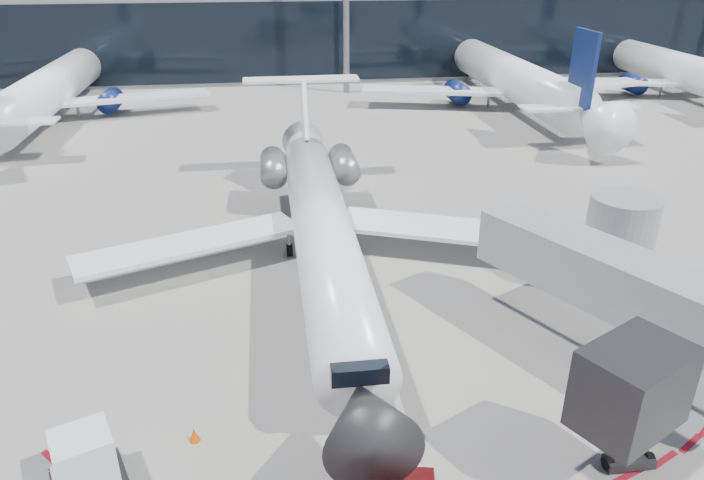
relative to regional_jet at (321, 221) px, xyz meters
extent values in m
plane|color=gray|center=(1.77, -5.53, -2.58)|extent=(260.00, 260.00, 0.00)
cube|color=silver|center=(1.77, -3.53, -2.58)|extent=(0.25, 40.00, 0.01)
cube|color=gray|center=(1.77, 59.47, 2.42)|extent=(150.00, 24.00, 10.00)
cube|color=black|center=(1.77, 47.42, 2.42)|extent=(150.00, 0.20, 9.00)
cube|color=gray|center=(10.77, -10.03, 1.02)|extent=(8.22, 12.61, 2.30)
cube|color=black|center=(7.72, -15.77, 1.02)|extent=(3.86, 3.44, 2.60)
cylinder|color=slate|center=(8.52, -15.37, -1.38)|extent=(0.36, 0.36, 2.40)
cube|color=black|center=(8.52, -15.37, -2.36)|extent=(1.60, 0.60, 0.30)
cylinder|color=gray|center=(13.83, -4.29, -0.18)|extent=(3.20, 3.20, 4.80)
cylinder|color=black|center=(13.83, -4.29, -2.33)|extent=(4.00, 4.00, 0.50)
cylinder|color=white|center=(0.00, -1.27, -0.04)|extent=(2.92, 23.82, 2.92)
cone|color=black|center=(0.00, -14.70, -0.04)|extent=(2.92, 3.03, 2.92)
cone|color=white|center=(0.00, 12.59, -0.04)|extent=(2.92, 3.90, 2.92)
cube|color=black|center=(0.00, -12.97, 0.56)|extent=(1.84, 1.52, 0.60)
cube|color=white|center=(-6.71, 0.35, -1.01)|extent=(11.60, 6.88, 0.34)
cube|color=white|center=(6.71, 0.35, -1.01)|extent=(11.60, 6.88, 0.34)
cube|color=white|center=(0.00, 11.51, 2.56)|extent=(0.27, 5.08, 5.17)
cube|color=white|center=(0.00, 13.78, 4.51)|extent=(7.80, 1.73, 0.17)
cylinder|color=slate|center=(-2.22, 8.26, 0.23)|extent=(1.62, 3.68, 1.62)
cylinder|color=slate|center=(2.22, 8.26, 0.23)|extent=(1.62, 3.68, 1.62)
cylinder|color=black|center=(0.00, -11.23, -2.28)|extent=(0.24, 0.61, 0.61)
cylinder|color=black|center=(-1.62, 1.44, -2.23)|extent=(0.32, 0.69, 0.69)
cylinder|color=black|center=(1.62, 1.44, -2.23)|extent=(0.32, 0.69, 0.69)
cylinder|color=slate|center=(0.00, -11.23, -1.99)|extent=(0.19, 0.19, 1.19)
cylinder|color=slate|center=(1.10, -14.74, -2.23)|extent=(0.60, 2.59, 0.10)
cube|color=silver|center=(-8.56, -13.82, -1.44)|extent=(2.18, 2.12, 1.69)
cylinder|color=black|center=(-9.61, -13.52, -2.48)|extent=(0.18, 0.24, 0.21)
cylinder|color=black|center=(-8.04, -12.86, -2.48)|extent=(0.18, 0.24, 0.21)
cone|color=#DE4204|center=(-5.49, -12.28, -2.32)|extent=(0.37, 0.37, 0.52)
camera|label=1|loc=(-2.41, -29.27, 12.73)|focal=32.00mm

